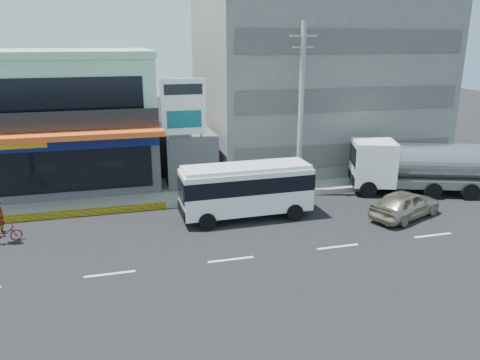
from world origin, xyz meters
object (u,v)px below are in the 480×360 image
object	(u,v)px
concrete_building	(314,68)
tanker_truck	(415,166)
satellite_dish	(188,130)
utility_pole_near	(301,110)
shop_building	(56,122)
motorcycle_rider	(3,229)
sedan	(405,204)
billboard	(184,113)
minibus	(246,187)

from	to	relation	value
concrete_building	tanker_truck	bearing A→B (deg)	-72.20
satellite_dish	utility_pole_near	distance (m)	7.17
utility_pole_near	tanker_truck	size ratio (longest dim) A/B	1.19
satellite_dish	tanker_truck	world-z (taller)	satellite_dish
shop_building	motorcycle_rider	size ratio (longest dim) A/B	6.02
shop_building	sedan	xyz separation A→B (m)	(18.02, -11.51, -3.25)
satellite_dish	billboard	bearing A→B (deg)	-105.52
concrete_building	tanker_truck	xyz separation A→B (m)	(2.90, -9.04, -5.29)
shop_building	concrete_building	world-z (taller)	concrete_building
concrete_building	minibus	world-z (taller)	concrete_building
satellite_dish	utility_pole_near	bearing A→B (deg)	-30.96
billboard	utility_pole_near	xyz separation A→B (m)	(6.50, -1.80, 0.22)
satellite_dish	motorcycle_rider	xyz separation A→B (m)	(-9.70, -6.67, -2.90)
billboard	sedan	world-z (taller)	billboard
tanker_truck	motorcycle_rider	xyz separation A→B (m)	(-22.60, -1.63, -1.03)
tanker_truck	shop_building	bearing A→B (deg)	159.10
shop_building	motorcycle_rider	distance (m)	10.32
tanker_truck	satellite_dish	bearing A→B (deg)	158.67
shop_building	minibus	size ratio (longest dim) A/B	1.81
shop_building	tanker_truck	distance (m)	22.49
sedan	motorcycle_rider	xyz separation A→B (m)	(-19.72, 1.89, -0.07)
utility_pole_near	tanker_truck	bearing A→B (deg)	-11.77
satellite_dish	tanker_truck	distance (m)	13.98
shop_building	motorcycle_rider	world-z (taller)	shop_building
utility_pole_near	concrete_building	bearing A→B (deg)	62.24
sedan	tanker_truck	size ratio (longest dim) A/B	0.52
concrete_building	motorcycle_rider	distance (m)	23.28
utility_pole_near	motorcycle_rider	bearing A→B (deg)	-168.92
shop_building	satellite_dish	world-z (taller)	shop_building
minibus	motorcycle_rider	size ratio (longest dim) A/B	3.32
billboard	concrete_building	bearing A→B (deg)	28.92
minibus	billboard	bearing A→B (deg)	117.93
shop_building	tanker_truck	xyz separation A→B (m)	(20.90, -7.98, -2.29)
shop_building	sedan	size ratio (longest dim) A/B	2.83
sedan	motorcycle_rider	world-z (taller)	motorcycle_rider
shop_building	tanker_truck	world-z (taller)	shop_building
shop_building	billboard	xyz separation A→B (m)	(7.50, -4.75, 0.93)
utility_pole_near	tanker_truck	world-z (taller)	utility_pole_near
satellite_dish	minibus	bearing A→B (deg)	-73.11
tanker_truck	billboard	bearing A→B (deg)	166.42
billboard	tanker_truck	bearing A→B (deg)	-13.58
shop_building	utility_pole_near	distance (m)	15.50
billboard	motorcycle_rider	xyz separation A→B (m)	(-9.20, -4.87, -4.25)
concrete_building	sedan	world-z (taller)	concrete_building
shop_building	billboard	distance (m)	8.92
satellite_dish	shop_building	bearing A→B (deg)	159.79
utility_pole_near	minibus	world-z (taller)	utility_pole_near
motorcycle_rider	shop_building	bearing A→B (deg)	79.98
sedan	concrete_building	bearing A→B (deg)	-22.66
concrete_building	utility_pole_near	size ratio (longest dim) A/B	1.60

